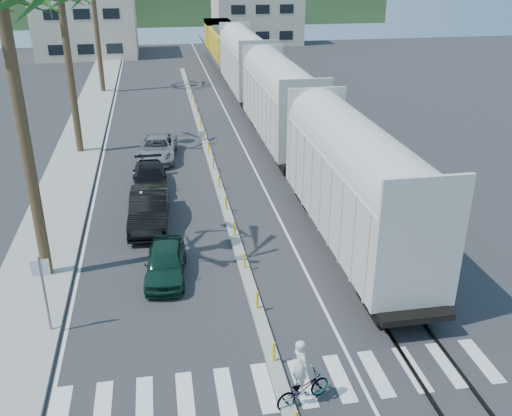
{
  "coord_description": "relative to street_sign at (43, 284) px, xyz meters",
  "views": [
    {
      "loc": [
        -3.11,
        -15.35,
        12.15
      ],
      "look_at": [
        0.81,
        6.82,
        2.0
      ],
      "focal_mm": 40.0,
      "sensor_mm": 36.0,
      "label": 1
    }
  ],
  "objects": [
    {
      "name": "rails",
      "position": [
        12.3,
        26.0,
        -1.94
      ],
      "size": [
        1.56,
        100.0,
        0.06
      ],
      "color": "black",
      "rests_on": "ground"
    },
    {
      "name": "cyclist",
      "position": [
        7.78,
        -4.78,
        -1.28
      ],
      "size": [
        1.87,
        2.26,
        2.22
      ],
      "rotation": [
        0.0,
        0.0,
        1.94
      ],
      "color": "#9EA0A5",
      "rests_on": "ground"
    },
    {
      "name": "crosswalk",
      "position": [
        7.3,
        -4.0,
        -1.97
      ],
      "size": [
        14.0,
        2.2,
        0.01
      ],
      "primitive_type": "cube",
      "color": "silver",
      "rests_on": "ground"
    },
    {
      "name": "car_second",
      "position": [
        3.47,
        8.19,
        -1.14
      ],
      "size": [
        2.35,
        5.26,
        1.67
      ],
      "primitive_type": "imported",
      "rotation": [
        0.0,
        0.0,
        -0.06
      ],
      "color": "black",
      "rests_on": "ground"
    },
    {
      "name": "median",
      "position": [
        7.3,
        17.96,
        -1.88
      ],
      "size": [
        0.45,
        60.0,
        0.85
      ],
      "color": "gray",
      "rests_on": "ground"
    },
    {
      "name": "car_third",
      "position": [
        3.51,
        12.73,
        -1.3
      ],
      "size": [
        2.04,
        4.68,
        1.34
      ],
      "primitive_type": "imported",
      "rotation": [
        0.0,
        0.0,
        0.02
      ],
      "color": "black",
      "rests_on": "ground"
    },
    {
      "name": "sidewalk",
      "position": [
        -1.2,
        23.0,
        -1.9
      ],
      "size": [
        3.0,
        90.0,
        0.15
      ],
      "primitive_type": "cube",
      "color": "gray",
      "rests_on": "ground"
    },
    {
      "name": "car_lead",
      "position": [
        4.08,
        3.09,
        -1.3
      ],
      "size": [
        2.28,
        4.22,
        1.34
      ],
      "primitive_type": "imported",
      "rotation": [
        0.0,
        0.0,
        -0.09
      ],
      "color": "#113326",
      "rests_on": "ground"
    },
    {
      "name": "ground",
      "position": [
        7.3,
        -2.0,
        -1.97
      ],
      "size": [
        140.0,
        140.0,
        0.0
      ],
      "primitive_type": "plane",
      "color": "#28282B",
      "rests_on": "ground"
    },
    {
      "name": "lane_markings",
      "position": [
        5.15,
        23.0,
        -1.97
      ],
      "size": [
        9.42,
        90.0,
        0.01
      ],
      "color": "silver",
      "rests_on": "ground"
    },
    {
      "name": "buildings",
      "position": [
        0.89,
        69.66,
        2.39
      ],
      "size": [
        38.0,
        27.0,
        10.0
      ],
      "color": "#BFB198",
      "rests_on": "ground"
    },
    {
      "name": "car_rear",
      "position": [
        4.02,
        17.95,
        -1.27
      ],
      "size": [
        3.34,
        5.51,
        1.4
      ],
      "primitive_type": "imported",
      "rotation": [
        0.0,
        0.0,
        -0.1
      ],
      "color": "#9B9D9F",
      "rests_on": "ground"
    },
    {
      "name": "freight_train",
      "position": [
        12.3,
        24.92,
        0.93
      ],
      "size": [
        3.0,
        60.94,
        5.85
      ],
      "color": "beige",
      "rests_on": "ground"
    },
    {
      "name": "street_sign",
      "position": [
        0.0,
        0.0,
        0.0
      ],
      "size": [
        0.6,
        0.08,
        3.0
      ],
      "color": "slate",
      "rests_on": "ground"
    }
  ]
}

